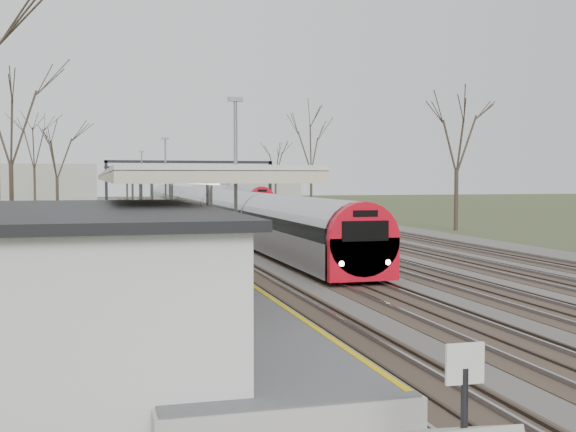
% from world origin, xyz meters
% --- Properties ---
extents(track_bed, '(24.00, 160.00, 0.22)m').
position_xyz_m(track_bed, '(0.26, 55.00, 0.06)').
color(track_bed, '#474442').
rests_on(track_bed, ground).
extents(platform, '(3.50, 69.00, 1.00)m').
position_xyz_m(platform, '(-9.05, 37.50, 0.50)').
color(platform, '#9E9B93').
rests_on(platform, ground).
extents(canopy, '(4.10, 50.00, 3.11)m').
position_xyz_m(canopy, '(-9.05, 32.99, 3.93)').
color(canopy, slate).
rests_on(canopy, platform).
extents(station_building, '(6.00, 9.00, 3.20)m').
position_xyz_m(station_building, '(-12.50, 8.00, 1.60)').
color(station_building, silver).
rests_on(station_building, ground).
extents(signal_gantry, '(21.00, 0.59, 6.08)m').
position_xyz_m(signal_gantry, '(0.29, 84.99, 4.91)').
color(signal_gantry, black).
rests_on(signal_gantry, ground).
extents(tree_west_far, '(5.50, 5.50, 11.33)m').
position_xyz_m(tree_west_far, '(-17.00, 48.00, 8.02)').
color(tree_west_far, '#2D231C').
rests_on(tree_west_far, ground).
extents(tree_east_far, '(5.00, 5.00, 10.30)m').
position_xyz_m(tree_east_far, '(14.00, 42.00, 7.29)').
color(tree_east_far, '#2D231C').
rests_on(tree_east_far, ground).
extents(train_near, '(2.62, 75.21, 3.05)m').
position_xyz_m(train_near, '(-2.50, 55.04, 1.48)').
color(train_near, '#ADB0B8').
rests_on(train_near, ground).
extents(train_far, '(2.62, 45.21, 3.05)m').
position_xyz_m(train_far, '(4.50, 85.89, 1.48)').
color(train_far, '#ADB0B8').
rests_on(train_far, ground).
extents(passenger, '(0.59, 0.72, 1.71)m').
position_xyz_m(passenger, '(-8.16, 11.43, 1.86)').
color(passenger, '#2D4857').
rests_on(passenger, platform).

